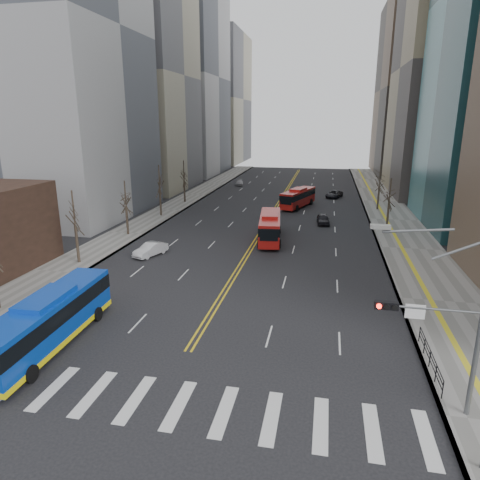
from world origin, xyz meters
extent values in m
plane|color=black|center=(0.00, 0.00, 0.00)|extent=(220.00, 220.00, 0.00)
cube|color=slate|center=(17.50, 45.00, 0.07)|extent=(7.00, 130.00, 0.15)
cube|color=slate|center=(-16.50, 45.00, 0.07)|extent=(5.00, 130.00, 0.15)
cube|color=silver|center=(-8.27, 0.00, 0.01)|extent=(0.70, 4.00, 0.01)
cube|color=silver|center=(-5.91, 0.00, 0.01)|extent=(0.70, 4.00, 0.01)
cube|color=silver|center=(-3.55, 0.00, 0.01)|extent=(0.70, 4.00, 0.01)
cube|color=silver|center=(-1.18, 0.00, 0.01)|extent=(0.70, 4.00, 0.01)
cube|color=silver|center=(1.18, 0.00, 0.01)|extent=(0.70, 4.00, 0.01)
cube|color=silver|center=(3.55, 0.00, 0.01)|extent=(0.70, 4.00, 0.01)
cube|color=silver|center=(5.91, 0.00, 0.01)|extent=(0.70, 4.00, 0.01)
cube|color=silver|center=(8.27, 0.00, 0.01)|extent=(0.70, 4.00, 0.01)
cube|color=silver|center=(10.64, 0.00, 0.01)|extent=(0.70, 4.00, 0.01)
cube|color=silver|center=(13.00, 0.00, 0.01)|extent=(0.70, 4.00, 0.01)
cube|color=gold|center=(-0.20, 55.00, 0.01)|extent=(0.15, 100.00, 0.01)
cube|color=gold|center=(0.20, 55.00, 0.01)|extent=(0.15, 100.00, 0.01)
cube|color=gray|center=(-31.00, 40.00, 26.00)|extent=(22.00, 24.00, 52.00)
cube|color=gray|center=(-31.00, 66.00, 22.00)|extent=(22.00, 22.00, 44.00)
cube|color=gray|center=(-30.00, 93.00, 24.00)|extent=(20.00, 26.00, 48.00)
cube|color=gray|center=(30.00, 71.00, 23.00)|extent=(20.00, 26.00, 46.00)
cube|color=gray|center=(-29.00, 125.00, 20.00)|extent=(18.00, 30.00, 40.00)
cube|color=brown|center=(29.00, 103.00, 21.00)|extent=(18.00, 30.00, 42.00)
cylinder|color=slate|center=(15.20, 2.00, 4.00)|extent=(0.24, 0.24, 8.00)
cylinder|color=slate|center=(12.95, 2.00, 5.50)|extent=(4.50, 0.12, 0.12)
cube|color=black|center=(11.00, 2.00, 5.50)|extent=(1.10, 0.28, 0.38)
cylinder|color=#FF190C|center=(10.65, 1.84, 5.50)|extent=(0.24, 0.08, 0.24)
cylinder|color=black|center=(11.00, 1.84, 5.50)|extent=(0.24, 0.08, 0.24)
cylinder|color=black|center=(11.35, 1.84, 5.50)|extent=(0.24, 0.08, 0.24)
cube|color=white|center=(12.30, 2.00, 5.30)|extent=(0.90, 0.06, 0.70)
cube|color=#999993|center=(10.40, 2.00, 9.30)|extent=(0.90, 0.35, 0.18)
cube|color=black|center=(14.30, 6.00, 1.15)|extent=(0.04, 6.00, 0.04)
cylinder|color=black|center=(14.30, 3.00, 0.65)|extent=(0.06, 0.06, 1.00)
cylinder|color=black|center=(14.30, 4.50, 0.65)|extent=(0.06, 0.06, 1.00)
cylinder|color=black|center=(14.30, 6.00, 0.65)|extent=(0.06, 0.06, 1.00)
cylinder|color=black|center=(14.30, 7.50, 0.65)|extent=(0.06, 0.06, 1.00)
cylinder|color=black|center=(14.30, 9.00, 0.65)|extent=(0.06, 0.06, 1.00)
cylinder|color=#33291F|center=(-16.00, 19.00, 1.95)|extent=(0.28, 0.28, 3.90)
cylinder|color=#33291F|center=(-16.00, 30.00, 1.80)|extent=(0.28, 0.28, 3.60)
cylinder|color=#33291F|center=(-16.00, 41.00, 2.00)|extent=(0.28, 0.28, 4.00)
cylinder|color=#33291F|center=(-16.00, 52.00, 1.90)|extent=(0.28, 0.28, 3.80)
cylinder|color=#33291F|center=(16.00, 40.00, 1.75)|extent=(0.28, 0.28, 3.50)
cylinder|color=#33291F|center=(16.00, 52.00, 1.88)|extent=(0.28, 0.28, 3.75)
cube|color=#0B38AA|center=(-8.78, 4.00, 1.75)|extent=(2.88, 11.89, 2.80)
cube|color=black|center=(-8.78, 4.00, 2.30)|extent=(2.94, 11.91, 1.01)
cube|color=#0B38AA|center=(-8.78, 4.00, 3.25)|extent=(2.11, 4.20, 0.40)
cube|color=yellow|center=(-8.78, 4.00, 0.55)|extent=(2.94, 11.91, 0.35)
cylinder|color=black|center=(-7.42, 0.27, 0.50)|extent=(0.34, 1.01, 1.00)
cylinder|color=black|center=(-10.14, 7.73, 0.50)|extent=(0.34, 1.01, 1.00)
cylinder|color=black|center=(-7.68, 7.82, 0.50)|extent=(0.34, 1.01, 1.00)
cube|color=#AD1612|center=(1.58, 31.34, 1.65)|extent=(3.42, 10.35, 2.61)
cube|color=black|center=(1.58, 31.34, 2.18)|extent=(3.48, 10.38, 0.95)
cube|color=#AD1612|center=(1.58, 31.34, 3.06)|extent=(2.23, 3.74, 0.40)
cylinder|color=black|center=(0.79, 27.98, 0.50)|extent=(0.41, 1.03, 1.00)
cylinder|color=black|center=(3.09, 28.24, 0.50)|extent=(0.41, 1.03, 1.00)
cylinder|color=black|center=(0.08, 34.45, 0.50)|extent=(0.41, 1.03, 1.00)
cylinder|color=black|center=(2.37, 34.70, 0.50)|extent=(0.41, 1.03, 1.00)
cube|color=#AD1612|center=(3.45, 51.72, 1.59)|extent=(5.15, 9.95, 2.48)
cube|color=black|center=(3.45, 51.72, 2.11)|extent=(5.21, 9.99, 0.91)
cube|color=#AD1612|center=(3.45, 51.72, 2.93)|extent=(2.75, 3.79, 0.40)
cylinder|color=black|center=(1.43, 49.11, 0.50)|extent=(0.60, 1.04, 1.00)
cylinder|color=black|center=(3.53, 48.42, 0.50)|extent=(0.60, 1.04, 1.00)
cylinder|color=black|center=(3.38, 55.03, 0.50)|extent=(0.60, 1.04, 1.00)
cylinder|color=black|center=(5.48, 54.34, 0.50)|extent=(0.60, 1.04, 1.00)
imported|color=silver|center=(-9.97, 22.82, 0.68)|extent=(2.79, 4.36, 1.36)
imported|color=black|center=(7.68, 40.79, 0.68)|extent=(1.92, 4.11, 1.36)
imported|color=gray|center=(-10.74, 73.19, 0.59)|extent=(2.30, 4.27, 1.18)
imported|color=black|center=(9.34, 62.03, 0.65)|extent=(3.47, 5.13, 1.31)
camera|label=1|loc=(7.93, -17.55, 13.99)|focal=32.00mm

